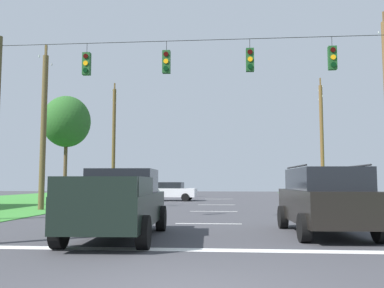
% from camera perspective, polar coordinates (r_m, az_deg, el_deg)
% --- Properties ---
extents(stop_bar_stripe, '(15.32, 0.45, 0.01)m').
position_cam_1_polar(stop_bar_stripe, '(9.91, 0.75, -14.37)').
color(stop_bar_stripe, white).
rests_on(stop_bar_stripe, ground).
extents(lane_dash_0, '(2.50, 0.15, 0.01)m').
position_cam_1_polar(lane_dash_0, '(15.86, 2.28, -10.90)').
color(lane_dash_0, white).
rests_on(lane_dash_0, ground).
extents(lane_dash_1, '(2.50, 0.15, 0.01)m').
position_cam_1_polar(lane_dash_1, '(22.25, 2.99, -9.25)').
color(lane_dash_1, white).
rests_on(lane_dash_1, ground).
extents(lane_dash_2, '(2.50, 0.15, 0.01)m').
position_cam_1_polar(lane_dash_2, '(28.48, 3.38, -8.35)').
color(lane_dash_2, white).
rests_on(lane_dash_2, ground).
extents(lane_dash_3, '(2.50, 0.15, 0.01)m').
position_cam_1_polar(lane_dash_3, '(37.64, 3.71, -7.57)').
color(lane_dash_3, white).
rests_on(lane_dash_3, ground).
extents(overhead_signal_span, '(18.10, 0.31, 7.83)m').
position_cam_1_polar(overhead_signal_span, '(16.86, 1.87, 4.44)').
color(overhead_signal_span, brown).
rests_on(overhead_signal_span, ground).
extents(pickup_truck, '(2.48, 5.48, 1.95)m').
position_cam_1_polar(pickup_truck, '(11.97, -10.02, -8.07)').
color(pickup_truck, black).
rests_on(pickup_truck, ground).
extents(suv_black, '(2.34, 4.86, 2.05)m').
position_cam_1_polar(suv_black, '(13.12, 17.82, -7.23)').
color(suv_black, black).
rests_on(suv_black, ground).
extents(distant_car_crossing_white, '(4.40, 2.22, 1.52)m').
position_cam_1_polar(distant_car_crossing_white, '(34.31, -3.05, -6.50)').
color(distant_car_crossing_white, silver).
rests_on(distant_car_crossing_white, ground).
extents(utility_pole_far_right, '(0.34, 1.86, 11.31)m').
position_cam_1_polar(utility_pole_far_right, '(40.33, 17.46, 0.68)').
color(utility_pole_far_right, brown).
rests_on(utility_pole_far_right, ground).
extents(utility_pole_mid_left, '(0.32, 1.72, 9.42)m').
position_cam_1_polar(utility_pole_mid_left, '(24.87, -19.79, 1.93)').
color(utility_pole_mid_left, brown).
rests_on(utility_pole_mid_left, ground).
extents(utility_pole_far_left, '(0.32, 1.67, 10.90)m').
position_cam_1_polar(utility_pole_far_left, '(39.51, -10.74, 0.43)').
color(utility_pole_far_left, brown).
rests_on(utility_pole_far_left, ground).
extents(tree_roadside_far_right, '(3.52, 3.52, 7.93)m').
position_cam_1_polar(tree_roadside_far_right, '(32.15, -16.90, 2.94)').
color(tree_roadside_far_right, brown).
rests_on(tree_roadside_far_right, ground).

